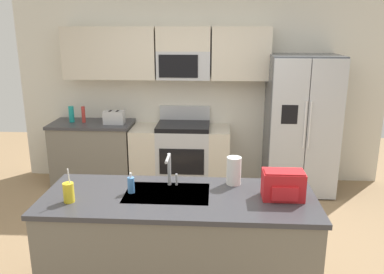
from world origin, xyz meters
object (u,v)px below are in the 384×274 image
at_px(pepper_mill, 83,115).
at_px(sink_faucet, 170,167).
at_px(bottle_teal, 71,114).
at_px(soap_dispenser, 131,185).
at_px(paper_towel_roll, 234,171).
at_px(range_oven, 181,155).
at_px(backpack, 283,184).
at_px(drink_cup_yellow, 69,192).
at_px(toaster, 114,117).
at_px(refrigerator, 301,125).

relative_size(pepper_mill, sink_faucet, 0.80).
distance_m(bottle_teal, soap_dispenser, 2.74).
bearing_deg(sink_faucet, paper_towel_roll, 8.86).
bearing_deg(paper_towel_roll, bottle_teal, 135.50).
height_order(range_oven, backpack, backpack).
bearing_deg(drink_cup_yellow, paper_towel_roll, 19.03).
relative_size(toaster, sink_faucet, 0.99).
bearing_deg(backpack, refrigerator, 75.49).
bearing_deg(paper_towel_roll, sink_faucet, -171.14).
bearing_deg(pepper_mill, soap_dispenser, -63.66).
height_order(sink_faucet, backpack, sink_faucet).
relative_size(range_oven, pepper_mill, 6.01).
xyz_separation_m(range_oven, refrigerator, (1.62, -0.07, 0.48)).
bearing_deg(soap_dispenser, bottle_teal, 119.51).
bearing_deg(pepper_mill, bottle_teal, 174.86).
relative_size(bottle_teal, sink_faucet, 0.80).
bearing_deg(soap_dispenser, refrigerator, 51.76).
xyz_separation_m(drink_cup_yellow, backpack, (1.65, 0.17, 0.04)).
height_order(toaster, paper_towel_roll, paper_towel_roll).
bearing_deg(toaster, refrigerator, -0.44).
distance_m(bottle_teal, drink_cup_yellow, 2.74).
relative_size(refrigerator, backpack, 5.78).
relative_size(pepper_mill, paper_towel_roll, 0.94).
distance_m(pepper_mill, drink_cup_yellow, 2.67).
bearing_deg(drink_cup_yellow, refrigerator, 48.02).
bearing_deg(pepper_mill, sink_faucet, -56.44).
distance_m(bottle_teal, backpack, 3.52).
xyz_separation_m(range_oven, backpack, (1.02, -2.40, 0.57)).
bearing_deg(pepper_mill, refrigerator, -1.33).
distance_m(drink_cup_yellow, paper_towel_roll, 1.35).
bearing_deg(bottle_teal, range_oven, -0.50).
relative_size(bottle_teal, backpack, 0.70).
distance_m(toaster, sink_faucet, 2.40).
xyz_separation_m(toaster, paper_towel_roll, (1.56, -2.08, 0.03)).
xyz_separation_m(pepper_mill, sink_faucet, (1.47, -2.21, 0.05)).
height_order(bottle_teal, sink_faucet, sink_faucet).
height_order(bottle_teal, soap_dispenser, bottle_teal).
bearing_deg(range_oven, refrigerator, -2.54).
relative_size(sink_faucet, paper_towel_roll, 1.17).
height_order(refrigerator, bottle_teal, refrigerator).
height_order(drink_cup_yellow, paper_towel_roll, drink_cup_yellow).
xyz_separation_m(bottle_teal, sink_faucet, (1.65, -2.23, 0.06)).
height_order(sink_faucet, drink_cup_yellow, sink_faucet).
relative_size(refrigerator, drink_cup_yellow, 6.75).
height_order(range_oven, sink_faucet, sink_faucet).
height_order(refrigerator, drink_cup_yellow, refrigerator).
bearing_deg(backpack, drink_cup_yellow, -174.16).
bearing_deg(backpack, range_oven, 112.96).
xyz_separation_m(range_oven, drink_cup_yellow, (-0.63, -2.57, 0.54)).
xyz_separation_m(toaster, pepper_mill, (-0.45, 0.05, 0.02)).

